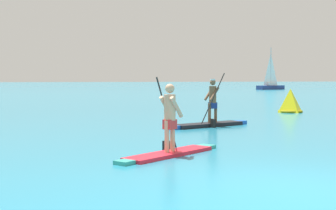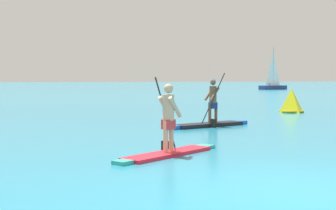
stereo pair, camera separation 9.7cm
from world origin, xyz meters
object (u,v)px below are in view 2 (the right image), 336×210
at_px(paddleboarder_far_right, 209,118).
at_px(sailboat_right_horizon, 273,84).
at_px(paddleboarder_mid_center, 168,138).
at_px(race_marker_buoy, 292,102).

xyz_separation_m(paddleboarder_far_right, sailboat_right_horizon, (28.99, 51.25, 0.55)).
bearing_deg(paddleboarder_mid_center, sailboat_right_horizon, 24.99).
bearing_deg(sailboat_right_horizon, paddleboarder_far_right, 40.85).
relative_size(paddleboarder_mid_center, race_marker_buoy, 2.28).
relative_size(race_marker_buoy, sailboat_right_horizon, 0.19).
distance_m(paddleboarder_mid_center, sailboat_right_horizon, 65.49).
height_order(paddleboarder_mid_center, race_marker_buoy, paddleboarder_mid_center).
xyz_separation_m(paddleboarder_mid_center, sailboat_right_horizon, (32.07, 57.10, 0.46)).
bearing_deg(paddleboarder_far_right, race_marker_buoy, -160.02).
distance_m(paddleboarder_mid_center, race_marker_buoy, 14.93).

